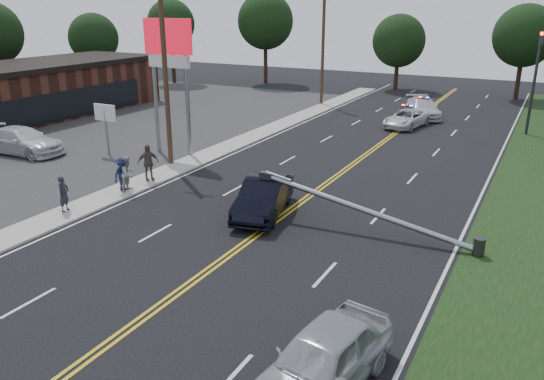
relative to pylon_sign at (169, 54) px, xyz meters
The scene contains 24 objects.
ground 18.50m from the pylon_sign, 53.13° to the right, with size 120.00×120.00×0.00m, color black.
parking_lot 11.92m from the pylon_sign, 157.17° to the right, with size 25.00×60.00×0.01m, color #2D2D2D.
sidewalk 7.46m from the pylon_sign, 62.30° to the right, with size 1.80×70.00×0.12m, color #ACA69B.
centerline_yellow 12.73m from the pylon_sign, 20.85° to the right, with size 0.36×80.00×0.00m, color gold.
pylon_sign is the anchor object (origin of this frame).
small_sign 5.45m from the pylon_sign, 150.26° to the right, with size 1.60×0.14×3.10m.
traffic_signal 24.75m from the pylon_sign, 40.39° to the left, with size 0.28×0.41×7.05m.
fallen_streetlight 16.66m from the pylon_sign, 22.22° to the right, with size 9.36×0.44×1.91m.
utility_pole_mid 2.55m from the pylon_sign, 56.98° to the right, with size 1.60×0.28×10.00m.
utility_pole_far 20.06m from the pylon_sign, 86.28° to the left, with size 1.60×0.28×10.00m.
tree_3 30.63m from the pylon_sign, 143.66° to the left, with size 5.25×5.25×7.94m.
tree_4 32.26m from the pylon_sign, 127.97° to the left, with size 5.42×5.42×9.39m.
tree_5 31.74m from the pylon_sign, 108.49° to the left, with size 6.30×6.30×10.10m.
tree_6 32.82m from the pylon_sign, 81.71° to the left, with size 5.51×5.51×7.86m.
tree_7 35.94m from the pylon_sign, 62.05° to the left, with size 5.82×5.82×8.88m.
crashed_sedan 12.55m from the pylon_sign, 32.34° to the right, with size 1.70×4.86×1.60m, color black.
waiting_sedan 22.96m from the pylon_sign, 43.16° to the right, with size 1.88×4.68×1.60m, color #A8ABB0.
parked_car 10.70m from the pylon_sign, 152.49° to the right, with size 2.27×5.57×1.62m, color silver.
emergency_a 18.59m from the pylon_sign, 53.35° to the left, with size 2.11×4.58×1.27m, color silver.
emergency_b 22.15m from the pylon_sign, 59.72° to the left, with size 2.16×5.30×1.54m, color silver.
bystander_a 11.53m from the pylon_sign, 79.32° to the right, with size 0.58×0.38×1.60m, color #26252D.
bystander_b 8.74m from the pylon_sign, 69.96° to the right, with size 0.83×0.65×1.72m, color #9E9EA2.
bystander_c 8.82m from the pylon_sign, 71.89° to the right, with size 1.08×0.62×1.67m, color #18203C.
bystander_d 7.41m from the pylon_sign, 65.64° to the right, with size 1.11×0.46×1.90m, color #574D46.
Camera 1 is at (9.69, -11.10, 8.74)m, focal length 35.00 mm.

